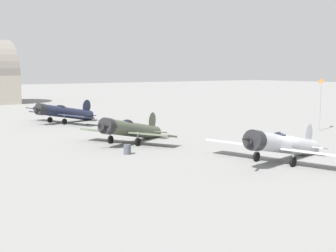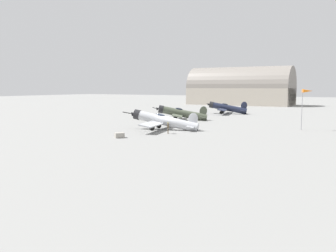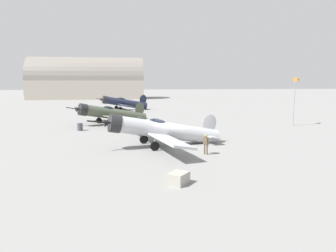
{
  "view_description": "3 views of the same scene",
  "coord_description": "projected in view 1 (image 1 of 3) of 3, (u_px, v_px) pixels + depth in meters",
  "views": [
    {
      "loc": [
        -26.0,
        30.04,
        7.58
      ],
      "look_at": [
        14.31,
        1.83,
        1.6
      ],
      "focal_mm": 50.63,
      "sensor_mm": 36.0,
      "label": 1
    },
    {
      "loc": [
        -48.45,
        -28.53,
        6.7
      ],
      "look_at": [
        -3.89,
        -2.53,
        1.1
      ],
      "focal_mm": 38.93,
      "sensor_mm": 36.0,
      "label": 2
    },
    {
      "loc": [
        -27.6,
        3.77,
        5.81
      ],
      "look_at": [
        0.0,
        0.0,
        1.8
      ],
      "focal_mm": 33.2,
      "sensor_mm": 36.0,
      "label": 3
    }
  ],
  "objects": [
    {
      "name": "ground_plane",
      "position": [
        285.0,
        161.0,
        39.16
      ],
      "size": [
        400.0,
        400.0,
        0.0
      ],
      "primitive_type": "plane",
      "color": "gray"
    },
    {
      "name": "airplane_far_line",
      "position": [
        63.0,
        112.0,
        66.2
      ],
      "size": [
        12.54,
        10.37,
        3.24
      ],
      "rotation": [
        0.0,
        0.0,
        1.83
      ],
      "color": "#1E2338",
      "rests_on": "ground_plane"
    },
    {
      "name": "windsock_mast",
      "position": [
        321.0,
        84.0,
        58.0
      ],
      "size": [
        1.49,
        1.65,
        6.31
      ],
      "color": "gray",
      "rests_on": "ground_plane"
    },
    {
      "name": "airplane_foreground",
      "position": [
        282.0,
        144.0,
        38.59
      ],
      "size": [
        13.27,
        12.05,
        3.38
      ],
      "rotation": [
        0.0,
        0.0,
        1.8
      ],
      "color": "#B7BABF",
      "rests_on": "ground_plane"
    },
    {
      "name": "fuel_drum",
      "position": [
        127.0,
        149.0,
        42.03
      ],
      "size": [
        0.68,
        0.68,
        0.89
      ],
      "color": "#474C56",
      "rests_on": "ground_plane"
    },
    {
      "name": "airplane_mid_apron",
      "position": [
        130.0,
        130.0,
        48.28
      ],
      "size": [
        10.24,
        10.72,
        3.28
      ],
      "rotation": [
        0.0,
        0.0,
        2.03
      ],
      "color": "#4C5442",
      "rests_on": "ground_plane"
    }
  ]
}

